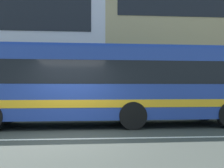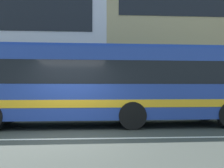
# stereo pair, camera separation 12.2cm
# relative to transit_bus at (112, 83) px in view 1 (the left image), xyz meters

# --- Properties ---
(ground_plane) EXTENTS (160.00, 160.00, 0.00)m
(ground_plane) POSITION_rel_transit_bus_xyz_m (-1.51, -2.70, -1.71)
(ground_plane) COLOR #373B36
(lane_centre_line) EXTENTS (60.00, 0.16, 0.01)m
(lane_centre_line) POSITION_rel_transit_bus_xyz_m (-1.51, -2.70, -1.71)
(lane_centre_line) COLOR silver
(lane_centre_line) RESTS_ON ground_plane
(hedge_row_far) EXTENTS (16.09, 1.10, 0.71)m
(hedge_row_far) POSITION_rel_transit_bus_xyz_m (-0.59, 4.10, -1.36)
(hedge_row_far) COLOR #1E612B
(hedge_row_far) RESTS_ON ground_plane
(apartment_block_right) EXTENTS (21.67, 9.10, 13.98)m
(apartment_block_right) POSITION_rel_transit_bus_xyz_m (11.00, 12.46, 5.28)
(apartment_block_right) COLOR tan
(apartment_block_right) RESTS_ON ground_plane
(transit_bus) EXTENTS (10.71, 2.71, 3.10)m
(transit_bus) POSITION_rel_transit_bus_xyz_m (0.00, 0.00, 0.00)
(transit_bus) COLOR #233D93
(transit_bus) RESTS_ON ground_plane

